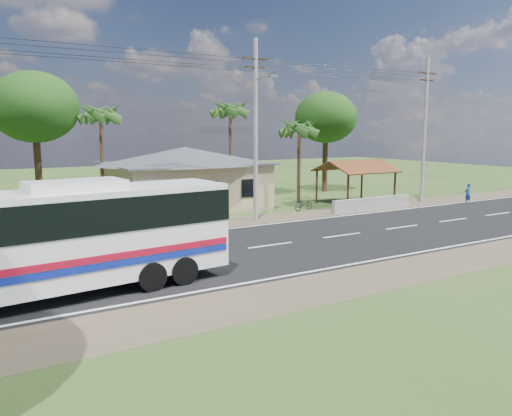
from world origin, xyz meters
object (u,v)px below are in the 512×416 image
(coach_bus, at_px, (45,233))
(motorcycle, at_px, (304,204))
(person, at_px, (468,193))
(waiting_shed, at_px, (356,168))

(coach_bus, height_order, motorcycle, coach_bus)
(motorcycle, relative_size, person, 1.10)
(waiting_shed, xyz_separation_m, coach_bus, (-23.49, -11.35, -0.50))
(motorcycle, bearing_deg, person, -117.55)
(coach_bus, xyz_separation_m, motorcycle, (18.20, 10.70, -1.78))
(waiting_shed, distance_m, motorcycle, 5.80)
(coach_bus, relative_size, person, 8.13)
(waiting_shed, height_order, motorcycle, waiting_shed)
(waiting_shed, relative_size, motorcycle, 3.02)
(waiting_shed, xyz_separation_m, motorcycle, (-5.29, -0.65, -2.28))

